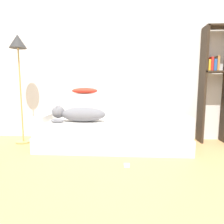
{
  "coord_description": "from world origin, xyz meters",
  "views": [
    {
      "loc": [
        0.04,
        -1.12,
        0.92
      ],
      "look_at": [
        -0.15,
        1.69,
        0.55
      ],
      "focal_mm": 32.0,
      "sensor_mm": 36.0,
      "label": 1
    }
  ],
  "objects_px": {
    "floor_lamp": "(18,53)",
    "power_adapter": "(127,165)",
    "couch": "(112,134)",
    "throw_pillow": "(85,91)",
    "bookshelf": "(215,79)",
    "laptop": "(123,121)",
    "dog": "(79,114)"
  },
  "relations": [
    {
      "from": "power_adapter",
      "to": "bookshelf",
      "type": "bearing_deg",
      "value": 38.97
    },
    {
      "from": "laptop",
      "to": "throw_pillow",
      "type": "bearing_deg",
      "value": 141.15
    },
    {
      "from": "throw_pillow",
      "to": "bookshelf",
      "type": "xyz_separation_m",
      "value": [
        2.08,
        0.07,
        0.18
      ]
    },
    {
      "from": "laptop",
      "to": "bookshelf",
      "type": "relative_size",
      "value": 0.19
    },
    {
      "from": "floor_lamp",
      "to": "couch",
      "type": "bearing_deg",
      "value": -6.2
    },
    {
      "from": "laptop",
      "to": "dog",
      "type": "bearing_deg",
      "value": 173.87
    },
    {
      "from": "floor_lamp",
      "to": "bookshelf",
      "type": "bearing_deg",
      "value": 4.63
    },
    {
      "from": "floor_lamp",
      "to": "power_adapter",
      "type": "height_order",
      "value": "floor_lamp"
    },
    {
      "from": "dog",
      "to": "laptop",
      "type": "distance_m",
      "value": 0.64
    },
    {
      "from": "throw_pillow",
      "to": "power_adapter",
      "type": "xyz_separation_m",
      "value": [
        0.69,
        -1.05,
        -0.82
      ]
    },
    {
      "from": "throw_pillow",
      "to": "bookshelf",
      "type": "bearing_deg",
      "value": 2.0
    },
    {
      "from": "laptop",
      "to": "floor_lamp",
      "type": "relative_size",
      "value": 0.2
    },
    {
      "from": "bookshelf",
      "to": "throw_pillow",
      "type": "bearing_deg",
      "value": -178.0
    },
    {
      "from": "floor_lamp",
      "to": "power_adapter",
      "type": "xyz_separation_m",
      "value": [
        1.68,
        -0.88,
        -1.4
      ]
    },
    {
      "from": "throw_pillow",
      "to": "floor_lamp",
      "type": "bearing_deg",
      "value": -169.91
    },
    {
      "from": "throw_pillow",
      "to": "floor_lamp",
      "type": "height_order",
      "value": "floor_lamp"
    },
    {
      "from": "couch",
      "to": "laptop",
      "type": "bearing_deg",
      "value": -16.99
    },
    {
      "from": "couch",
      "to": "throw_pillow",
      "type": "height_order",
      "value": "throw_pillow"
    },
    {
      "from": "laptop",
      "to": "power_adapter",
      "type": "xyz_separation_m",
      "value": [
        0.06,
        -0.67,
        -0.39
      ]
    },
    {
      "from": "throw_pillow",
      "to": "dog",
      "type": "bearing_deg",
      "value": -90.55
    },
    {
      "from": "couch",
      "to": "throw_pillow",
      "type": "distance_m",
      "value": 0.87
    },
    {
      "from": "floor_lamp",
      "to": "power_adapter",
      "type": "distance_m",
      "value": 2.35
    },
    {
      "from": "couch",
      "to": "bookshelf",
      "type": "relative_size",
      "value": 1.18
    },
    {
      "from": "couch",
      "to": "throw_pillow",
      "type": "bearing_deg",
      "value": 144.98
    },
    {
      "from": "throw_pillow",
      "to": "power_adapter",
      "type": "distance_m",
      "value": 1.5
    },
    {
      "from": "floor_lamp",
      "to": "dog",
      "type": "bearing_deg",
      "value": -12.82
    },
    {
      "from": "laptop",
      "to": "bookshelf",
      "type": "height_order",
      "value": "bookshelf"
    },
    {
      "from": "couch",
      "to": "power_adapter",
      "type": "bearing_deg",
      "value": -73.65
    },
    {
      "from": "floor_lamp",
      "to": "laptop",
      "type": "bearing_deg",
      "value": -7.26
    },
    {
      "from": "laptop",
      "to": "floor_lamp",
      "type": "xyz_separation_m",
      "value": [
        -1.62,
        0.21,
        1.01
      ]
    },
    {
      "from": "couch",
      "to": "power_adapter",
      "type": "xyz_separation_m",
      "value": [
        0.21,
        -0.72,
        -0.18
      ]
    },
    {
      "from": "dog",
      "to": "power_adapter",
      "type": "height_order",
      "value": "dog"
    }
  ]
}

